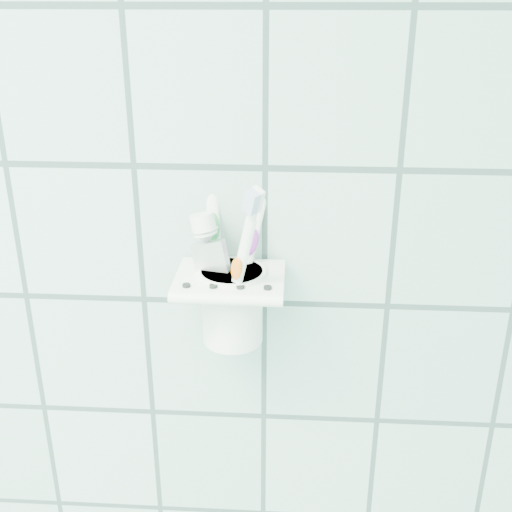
{
  "coord_description": "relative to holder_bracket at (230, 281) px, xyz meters",
  "views": [
    {
      "loc": [
        0.72,
        0.56,
        1.59
      ],
      "look_at": [
        0.68,
        1.1,
        1.35
      ],
      "focal_mm": 45.0,
      "sensor_mm": 36.0,
      "label": 1
    }
  ],
  "objects": [
    {
      "name": "holder_bracket",
      "position": [
        0.0,
        0.0,
        0.0
      ],
      "size": [
        0.11,
        0.1,
        0.03
      ],
      "color": "white",
      "rests_on": "wall_back"
    },
    {
      "name": "cup",
      "position": [
        0.0,
        0.0,
        -0.03
      ],
      "size": [
        0.07,
        0.07,
        0.08
      ],
      "color": "white",
      "rests_on": "holder_bracket"
    },
    {
      "name": "toothbrush_pink",
      "position": [
        -0.01,
        0.01,
        0.05
      ],
      "size": [
        0.03,
        0.07,
        0.22
      ],
      "rotation": [
        -0.29,
        -0.09,
        -0.07
      ],
      "color": "white",
      "rests_on": "cup"
    },
    {
      "name": "toothpaste_tube",
      "position": [
        -0.0,
        -0.0,
        0.01
      ],
      "size": [
        0.06,
        0.04,
        0.14
      ],
      "rotation": [
        -0.06,
        -0.22,
        -0.2
      ],
      "color": "silver",
      "rests_on": "cup"
    },
    {
      "name": "toothbrush_blue",
      "position": [
        -0.0,
        -0.01,
        0.04
      ],
      "size": [
        0.05,
        0.07,
        0.2
      ],
      "rotation": [
        -0.39,
        0.21,
        -0.02
      ],
      "color": "white",
      "rests_on": "cup"
    },
    {
      "name": "toothbrush_orange",
      "position": [
        -0.01,
        -0.0,
        0.03
      ],
      "size": [
        0.05,
        0.06,
        0.19
      ],
      "rotation": [
        0.1,
        0.36,
        -0.68
      ],
      "color": "white",
      "rests_on": "cup"
    }
  ]
}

